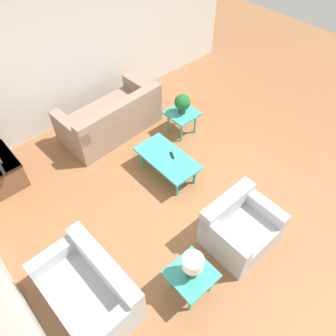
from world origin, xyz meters
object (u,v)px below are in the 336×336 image
side_table_plant (182,115)px  table_lamp (193,265)px  sofa (112,119)px  coffee_table (167,159)px  armchair (239,228)px  side_table_lamp (191,276)px  tv_stand_chest (0,170)px  loveseat (90,290)px  potted_plant (182,103)px

side_table_plant → table_lamp: bearing=138.8°
sofa → coffee_table: size_ratio=1.72×
armchair → side_table_lamp: (-0.09, 1.06, 0.11)m
side_table_plant → table_lamp: (-2.40, 2.10, 0.31)m
coffee_table → tv_stand_chest: 2.83m
sofa → side_table_plant: sofa is taller
side_table_plant → tv_stand_chest: size_ratio=0.66×
sofa → armchair: bearing=85.9°
sofa → armchair: 3.22m
sofa → side_table_lamp: sofa is taller
coffee_table → loveseat: bearing=114.7°
armchair → coffee_table: 1.67m
tv_stand_chest → side_table_plant: bearing=-109.5°
potted_plant → table_lamp: potted_plant is taller
loveseat → coffee_table: size_ratio=1.19×
coffee_table → side_table_lamp: side_table_lamp is taller
side_table_plant → coffee_table: bearing=124.1°
sofa → side_table_plant: size_ratio=3.60×
sofa → armchair: size_ratio=2.06×
sofa → coffee_table: (-1.55, -0.06, 0.04)m
armchair → potted_plant: (2.31, -1.04, 0.40)m
side_table_plant → armchair: bearing=155.7°
loveseat → side_table_plant: 3.55m
coffee_table → sofa: bearing=2.3°
coffee_table → potted_plant: 1.19m
armchair → table_lamp: (-0.09, 1.06, 0.42)m
coffee_table → table_lamp: bearing=146.7°
coffee_table → potted_plant: potted_plant is taller
loveseat → tv_stand_chest: size_ratio=1.63×
sofa → loveseat: size_ratio=1.45×
table_lamp → side_table_plant: bearing=-41.2°
side_table_plant → loveseat: bearing=117.7°
side_table_lamp → tv_stand_chest: size_ratio=0.66×
side_table_plant → table_lamp: size_ratio=1.42×
coffee_table → side_table_lamp: bearing=146.7°
armchair → loveseat: size_ratio=0.70×
potted_plant → sofa: bearing=47.6°
armchair → table_lamp: table_lamp is taller
tv_stand_chest → side_table_lamp: bearing=-163.3°
sofa → side_table_lamp: size_ratio=3.60×
coffee_table → side_table_plant: side_table_plant is taller
sofa → coffee_table: 1.56m
sofa → tv_stand_chest: (0.20, 2.15, -0.04)m
loveseat → coffee_table: (1.01, -2.20, 0.07)m
side_table_lamp → potted_plant: size_ratio=1.40×
loveseat → table_lamp: bearing=52.7°
armchair → coffee_table: (1.67, -0.10, 0.06)m
side_table_plant → potted_plant: 0.30m
sofa → tv_stand_chest: bearing=-8.8°
armchair → tv_stand_chest: bearing=121.8°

